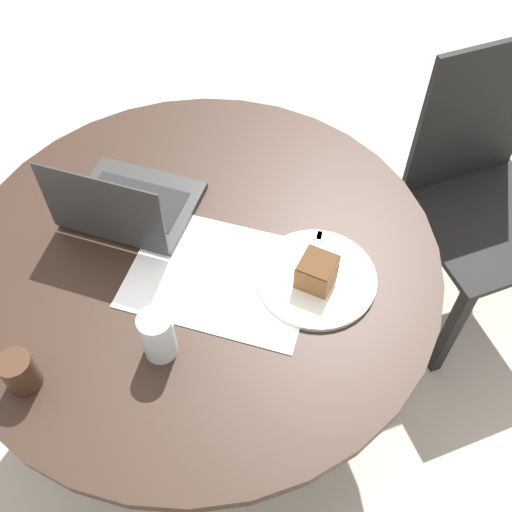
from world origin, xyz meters
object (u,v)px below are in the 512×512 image
object	(u,v)px
plate	(316,278)
coffee_glass	(20,372)
laptop	(127,205)
chair	(480,198)

from	to	relation	value
plate	coffee_glass	xyz separation A→B (m)	(0.60, 0.23, 0.04)
coffee_glass	laptop	bearing A→B (deg)	-110.66
plate	laptop	xyz separation A→B (m)	(0.43, -0.20, 0.03)
laptop	chair	bearing A→B (deg)	33.57
coffee_glass	laptop	xyz separation A→B (m)	(-0.16, -0.43, -0.01)
plate	laptop	world-z (taller)	laptop
chair	laptop	bearing A→B (deg)	-5.44
chair	laptop	size ratio (longest dim) A/B	2.60
chair	laptop	world-z (taller)	chair
chair	plate	size ratio (longest dim) A/B	3.46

